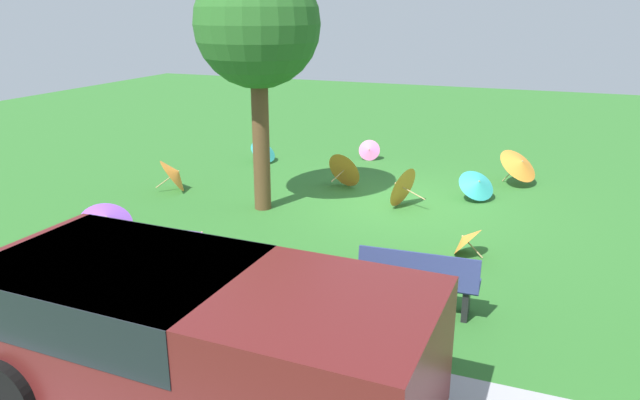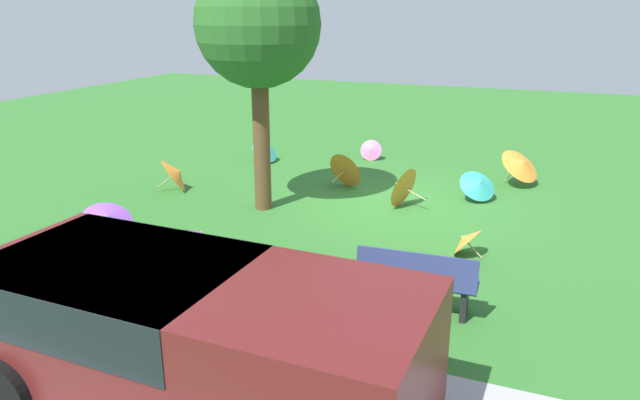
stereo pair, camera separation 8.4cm
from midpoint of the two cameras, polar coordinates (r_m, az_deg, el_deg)
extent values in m
plane|color=#2D6B28|center=(12.62, 7.83, -0.41)|extent=(40.00, 40.00, 0.00)
cube|color=#591919|center=(6.12, -11.37, -12.77)|extent=(4.65, 2.02, 1.35)
cube|color=black|center=(6.46, -18.39, -7.64)|extent=(2.63, 1.99, 0.55)
cylinder|color=black|center=(6.79, -27.67, -16.02)|extent=(0.77, 0.24, 0.76)
cylinder|color=black|center=(7.89, -16.99, -9.75)|extent=(0.77, 0.24, 0.76)
cylinder|color=black|center=(6.49, 6.22, -15.50)|extent=(0.77, 0.24, 0.76)
cube|color=navy|center=(8.22, 9.63, -7.47)|extent=(1.62, 0.53, 0.05)
cube|color=navy|center=(7.95, 9.46, -6.60)|extent=(1.60, 0.19, 0.45)
cube|color=black|center=(8.43, 5.22, -8.31)|extent=(0.10, 0.41, 0.45)
cube|color=black|center=(8.26, 13.98, -9.40)|extent=(0.10, 0.41, 0.45)
cylinder|color=brown|center=(11.93, -5.43, 5.90)|extent=(0.34, 0.34, 2.93)
sphere|color=#286023|center=(11.68, -5.75, 16.43)|extent=(2.40, 2.40, 2.40)
cylinder|color=tan|center=(10.18, -11.67, -4.39)|extent=(0.07, 0.24, 0.27)
cone|color=purple|center=(10.22, -11.17, -3.28)|extent=(0.71, 0.64, 0.49)
sphere|color=tan|center=(10.23, -11.05, -3.02)|extent=(0.04, 0.06, 0.05)
cylinder|color=tan|center=(16.35, 5.11, 4.64)|extent=(0.09, 0.33, 0.17)
cone|color=pink|center=(16.13, 5.04, 4.80)|extent=(0.62, 0.43, 0.56)
sphere|color=tan|center=(16.09, 5.03, 4.83)|extent=(0.04, 0.05, 0.05)
cylinder|color=tan|center=(16.01, -5.50, 4.20)|extent=(0.27, 0.11, 0.30)
cone|color=teal|center=(15.84, -5.08, 4.78)|extent=(0.81, 0.87, 0.57)
sphere|color=tan|center=(15.80, -4.97, 4.93)|extent=(0.06, 0.05, 0.05)
cylinder|color=tan|center=(14.62, 18.04, 2.38)|extent=(0.35, 0.22, 0.47)
cone|color=orange|center=(14.42, 18.92, 3.28)|extent=(1.21, 1.25, 0.73)
sphere|color=tan|center=(14.37, 19.12, 3.49)|extent=(0.06, 0.06, 0.05)
cylinder|color=tan|center=(10.19, 14.85, -4.69)|extent=(0.28, 0.08, 0.24)
cone|color=orange|center=(10.18, 13.95, -3.70)|extent=(0.60, 0.70, 0.55)
sphere|color=tan|center=(10.18, 13.71, -3.43)|extent=(0.06, 0.05, 0.05)
cylinder|color=tan|center=(13.75, -14.44, 1.73)|extent=(0.32, 0.25, 0.27)
cone|color=orange|center=(13.71, -13.41, 2.52)|extent=(1.01, 1.05, 0.81)
sphere|color=tan|center=(13.70, -13.10, 2.75)|extent=(0.06, 0.06, 0.05)
cylinder|color=tan|center=(12.24, 9.24, 0.60)|extent=(0.51, 0.18, 0.18)
cone|color=orange|center=(12.38, 7.86, 1.38)|extent=(0.67, 0.96, 0.89)
sphere|color=tan|center=(12.42, 7.50, 1.58)|extent=(0.05, 0.05, 0.04)
cylinder|color=tan|center=(11.04, -19.64, -2.85)|extent=(0.25, 0.20, 0.44)
cone|color=purple|center=(10.78, -19.59, -1.77)|extent=(1.20, 1.22, 0.63)
sphere|color=tan|center=(10.71, -19.58, -1.50)|extent=(0.06, 0.06, 0.05)
cylinder|color=tan|center=(13.44, 1.99, 2.31)|extent=(0.17, 0.45, 0.19)
cone|color=orange|center=(13.65, 2.83, 3.06)|extent=(0.96, 0.73, 0.87)
sphere|color=tan|center=(13.71, 3.06, 3.26)|extent=(0.05, 0.06, 0.05)
cylinder|color=tan|center=(13.28, 14.65, 0.82)|extent=(0.19, 0.22, 0.32)
cone|color=teal|center=(13.07, 15.14, 1.50)|extent=(1.05, 1.04, 0.62)
sphere|color=tan|center=(13.01, 15.29, 1.71)|extent=(0.06, 0.06, 0.05)
camera|label=1|loc=(0.04, -89.78, 0.07)|focal=33.39mm
camera|label=2|loc=(0.04, 90.22, -0.07)|focal=33.39mm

